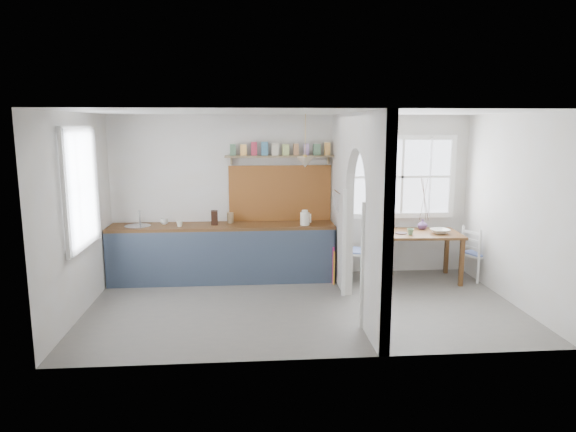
{
  "coord_description": "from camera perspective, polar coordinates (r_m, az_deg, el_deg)",
  "views": [
    {
      "loc": [
        -0.74,
        -6.63,
        2.44
      ],
      "look_at": [
        -0.17,
        0.4,
        1.18
      ],
      "focal_mm": 32.0,
      "sensor_mm": 36.0,
      "label": 1
    }
  ],
  "objects": [
    {
      "name": "table_cup",
      "position": [
        8.12,
        13.45,
        -1.71
      ],
      "size": [
        0.11,
        0.11,
        0.1
      ],
      "primitive_type": "imported",
      "rotation": [
        0.0,
        0.0,
        0.05
      ],
      "color": "#6B9D72",
      "rests_on": "dining_table"
    },
    {
      "name": "chair_left",
      "position": [
        8.23,
        8.03,
        -3.84
      ],
      "size": [
        0.55,
        0.55,
        0.94
      ],
      "primitive_type": null,
      "rotation": [
        0.0,
        0.0,
        -1.91
      ],
      "color": "white",
      "rests_on": "floor"
    },
    {
      "name": "knife_block",
      "position": [
        8.1,
        -8.17,
        -0.19
      ],
      "size": [
        0.1,
        0.14,
        0.22
      ],
      "primitive_type": "cube",
      "rotation": [
        0.0,
        0.0,
        0.03
      ],
      "color": "#361B12",
      "rests_on": "counter"
    },
    {
      "name": "bowl",
      "position": [
        8.34,
        16.54,
        -1.63
      ],
      "size": [
        0.32,
        0.32,
        0.07
      ],
      "primitive_type": "imported",
      "rotation": [
        0.0,
        0.0,
        0.13
      ],
      "color": "silver",
      "rests_on": "dining_table"
    },
    {
      "name": "towel_magenta",
      "position": [
        8.03,
        5.04,
        -5.59
      ],
      "size": [
        0.02,
        0.03,
        0.61
      ],
      "primitive_type": "cube",
      "color": "#D62588",
      "rests_on": "counter"
    },
    {
      "name": "jar",
      "position": [
        8.2,
        -6.43,
        -0.2
      ],
      "size": [
        0.13,
        0.13,
        0.17
      ],
      "primitive_type": "cylinder",
      "rotation": [
        0.0,
        0.0,
        -0.35
      ],
      "color": "#92754E",
      "rests_on": "counter"
    },
    {
      "name": "ceiling",
      "position": [
        6.67,
        1.78,
        11.47
      ],
      "size": [
        5.8,
        3.2,
        0.01
      ],
      "primitive_type": "cube",
      "color": "beige",
      "rests_on": "walls"
    },
    {
      "name": "utensil_rail",
      "position": [
        7.71,
        5.5,
        2.68
      ],
      "size": [
        0.02,
        0.5,
        0.02
      ],
      "primitive_type": "cylinder",
      "rotation": [
        1.57,
        0.0,
        0.0
      ],
      "color": "silver",
      "rests_on": "partition"
    },
    {
      "name": "mug_b",
      "position": [
        8.27,
        -13.6,
        -0.59
      ],
      "size": [
        0.15,
        0.15,
        0.1
      ],
      "primitive_type": "imported",
      "rotation": [
        0.0,
        0.0,
        -0.31
      ],
      "color": "silver",
      "rests_on": "counter"
    },
    {
      "name": "dining_table",
      "position": [
        8.43,
        14.36,
        -4.34
      ],
      "size": [
        1.28,
        0.89,
        0.77
      ],
      "primitive_type": null,
      "rotation": [
        0.0,
        0.0,
        -0.06
      ],
      "color": "brown",
      "rests_on": "floor"
    },
    {
      "name": "counter",
      "position": [
        8.21,
        -7.22,
        -3.97
      ],
      "size": [
        3.5,
        0.6,
        0.9
      ],
      "color": "brown",
      "rests_on": "floor"
    },
    {
      "name": "sink",
      "position": [
        8.26,
        -16.35,
        -1.14
      ],
      "size": [
        0.4,
        0.4,
        0.02
      ],
      "primitive_type": "cylinder",
      "color": "silver",
      "rests_on": "counter"
    },
    {
      "name": "backsplash",
      "position": [
        8.3,
        -0.88,
        2.54
      ],
      "size": [
        1.65,
        0.03,
        0.9
      ],
      "primitive_type": "cube",
      "color": "brown",
      "rests_on": "walls"
    },
    {
      "name": "walls",
      "position": [
        6.77,
        1.72,
        0.4
      ],
      "size": [
        5.81,
        3.21,
        2.6
      ],
      "color": "beige",
      "rests_on": "floor"
    },
    {
      "name": "nook_window",
      "position": [
        8.62,
        12.59,
        4.26
      ],
      "size": [
        1.76,
        0.1,
        1.3
      ],
      "primitive_type": null,
      "color": "white",
      "rests_on": "walls"
    },
    {
      "name": "towel_orange",
      "position": [
        7.97,
        5.12,
        -5.89
      ],
      "size": [
        0.02,
        0.03,
        0.56
      ],
      "primitive_type": "cube",
      "color": "orange",
      "rests_on": "counter"
    },
    {
      "name": "shelf",
      "position": [
        8.15,
        -0.85,
        7.08
      ],
      "size": [
        1.75,
        0.2,
        0.21
      ],
      "color": "#816A4C",
      "rests_on": "walls"
    },
    {
      "name": "kettle",
      "position": [
        7.98,
        1.88,
        -0.18
      ],
      "size": [
        0.24,
        0.22,
        0.23
      ],
      "primitive_type": null,
      "rotation": [
        0.0,
        0.0,
        0.42
      ],
      "color": "white",
      "rests_on": "counter"
    },
    {
      "name": "chair_right",
      "position": [
        8.72,
        20.39,
        -3.89
      ],
      "size": [
        0.51,
        0.51,
        0.86
      ],
      "primitive_type": null,
      "rotation": [
        0.0,
        0.0,
        1.96
      ],
      "color": "white",
      "rests_on": "floor"
    },
    {
      "name": "vase",
      "position": [
        8.59,
        14.72,
        -0.89
      ],
      "size": [
        0.17,
        0.17,
        0.17
      ],
      "primitive_type": "imported",
      "rotation": [
        0.0,
        0.0,
        0.09
      ],
      "color": "#57396A",
      "rests_on": "dining_table"
    },
    {
      "name": "plate",
      "position": [
        8.19,
        12.45,
        -1.86
      ],
      "size": [
        0.19,
        0.19,
        0.02
      ],
      "primitive_type": "cylinder",
      "rotation": [
        0.0,
        0.0,
        -0.05
      ],
      "color": "#3C2B2D",
      "rests_on": "dining_table"
    },
    {
      "name": "kitchen_window",
      "position": [
        7.01,
        -22.31,
        2.87
      ],
      "size": [
        0.1,
        1.16,
        1.5
      ],
      "primitive_type": null,
      "color": "white",
      "rests_on": "walls"
    },
    {
      "name": "pendant_lamp",
      "position": [
        7.85,
        1.91,
        6.0
      ],
      "size": [
        0.26,
        0.26,
        0.16
      ],
      "primitive_type": "cone",
      "color": "beige",
      "rests_on": "ceiling"
    },
    {
      "name": "floor",
      "position": [
        7.1,
        1.66,
        -10.0
      ],
      "size": [
        5.8,
        3.2,
        0.01
      ],
      "primitive_type": "cube",
      "color": "slate",
      "rests_on": "ground"
    },
    {
      "name": "partition",
      "position": [
        6.91,
        7.45,
        1.79
      ],
      "size": [
        0.12,
        3.2,
        2.6
      ],
      "color": "beige",
      "rests_on": "floor"
    },
    {
      "name": "mug_a",
      "position": [
        8.04,
        -11.95,
        -0.83
      ],
      "size": [
        0.1,
        0.1,
        0.09
      ],
      "primitive_type": "imported",
      "rotation": [
        0.0,
        0.0,
        0.0
      ],
      "color": "silver",
      "rests_on": "counter"
    }
  ]
}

